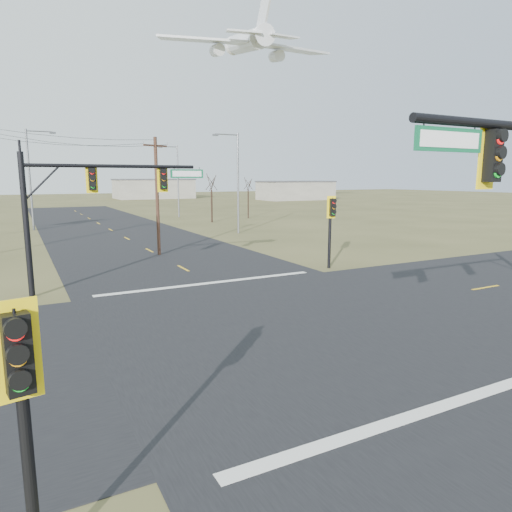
{
  "coord_description": "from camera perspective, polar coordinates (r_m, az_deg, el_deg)",
  "views": [
    {
      "loc": [
        -8.9,
        -14.55,
        5.54
      ],
      "look_at": [
        -0.71,
        1.0,
        2.52
      ],
      "focal_mm": 32.0,
      "sensor_mm": 36.0,
      "label": 1
    }
  ],
  "objects": [
    {
      "name": "bare_tree_d",
      "position": [
        63.62,
        -0.99,
        9.03
      ],
      "size": [
        2.24,
        2.24,
        5.9
      ],
      "rotation": [
        0.0,
        0.0,
        0.0
      ],
      "color": "black",
      "rests_on": "ground"
    },
    {
      "name": "pedestal_signal_ne",
      "position": [
        28.21,
        9.42,
        4.98
      ],
      "size": [
        0.63,
        0.55,
        4.49
      ],
      "rotation": [
        0.0,
        0.0,
        -0.22
      ],
      "color": "black",
      "rests_on": "ground"
    },
    {
      "name": "jet_airliner",
      "position": [
        93.52,
        -1.1,
        25.2
      ],
      "size": [
        24.07,
        25.02,
        13.84
      ],
      "rotation": [
        0.0,
        -0.17,
        1.44
      ],
      "color": "silver"
    },
    {
      "name": "warehouse_mid",
      "position": [
        129.11,
        -12.68,
        8.15
      ],
      "size": [
        20.0,
        12.0,
        5.0
      ],
      "primitive_type": "cube",
      "color": "#A39D90",
      "rests_on": "ground"
    },
    {
      "name": "warehouse_right",
      "position": [
        118.34,
        4.97,
        8.11
      ],
      "size": [
        18.0,
        10.0,
        4.5
      ],
      "primitive_type": "cube",
      "color": "#A39D90",
      "rests_on": "ground"
    },
    {
      "name": "streetlight_c",
      "position": [
        54.15,
        -26.22,
        9.16
      ],
      "size": [
        2.95,
        0.4,
        10.56
      ],
      "rotation": [
        0.0,
        0.0,
        0.24
      ],
      "color": "slate",
      "rests_on": "ground"
    },
    {
      "name": "pedestal_signal_sw",
      "position": [
        6.76,
        -27.38,
        -13.48
      ],
      "size": [
        0.62,
        0.53,
        4.06
      ],
      "rotation": [
        0.0,
        0.0,
        0.18
      ],
      "color": "black",
      "rests_on": "ground"
    },
    {
      "name": "stop_bar_far",
      "position": [
        24.4,
        -5.66,
        -3.36
      ],
      "size": [
        12.0,
        0.4,
        0.01
      ],
      "primitive_type": "cube",
      "color": "silver",
      "rests_on": "road_ns"
    },
    {
      "name": "streetlight_b",
      "position": [
        66.11,
        -9.91,
        9.66
      ],
      "size": [
        2.79,
        0.31,
        10.0
      ],
      "rotation": [
        0.0,
        0.0,
        0.11
      ],
      "color": "slate",
      "rests_on": "ground"
    },
    {
      "name": "streetlight_a",
      "position": [
        45.97,
        -2.51,
        9.74
      ],
      "size": [
        2.75,
        0.26,
        9.89
      ],
      "rotation": [
        0.0,
        0.0,
        0.03
      ],
      "color": "slate",
      "rests_on": "ground"
    },
    {
      "name": "road_ew",
      "position": [
        17.93,
        3.53,
        -8.24
      ],
      "size": [
        160.0,
        14.0,
        0.02
      ],
      "primitive_type": "cube",
      "color": "black",
      "rests_on": "ground"
    },
    {
      "name": "stop_bar_near",
      "position": [
        12.61,
        22.34,
        -16.92
      ],
      "size": [
        12.0,
        0.4,
        0.01
      ],
      "primitive_type": "cube",
      "color": "silver",
      "rests_on": "road_ns"
    },
    {
      "name": "mast_arm_far",
      "position": [
        23.62,
        -19.54,
        7.54
      ],
      "size": [
        8.83,
        0.4,
        6.71
      ],
      "rotation": [
        0.0,
        0.0,
        0.0
      ],
      "color": "black",
      "rests_on": "ground"
    },
    {
      "name": "ground",
      "position": [
        17.93,
        3.53,
        -8.27
      ],
      "size": [
        320.0,
        320.0,
        0.0
      ],
      "primitive_type": "plane",
      "color": "brown",
      "rests_on": "ground"
    },
    {
      "name": "bare_tree_c",
      "position": [
        57.9,
        -5.6,
        9.19
      ],
      "size": [
        2.99,
        2.99,
        6.41
      ],
      "rotation": [
        0.0,
        0.0,
        0.11
      ],
      "color": "black",
      "rests_on": "ground"
    },
    {
      "name": "road_ns",
      "position": [
        17.92,
        3.53,
        -8.24
      ],
      "size": [
        14.0,
        160.0,
        0.02
      ],
      "primitive_type": "cube",
      "color": "black",
      "rests_on": "ground"
    },
    {
      "name": "utility_pole_near",
      "position": [
        33.48,
        -12.26,
        7.55
      ],
      "size": [
        1.91,
        0.96,
        8.36
      ],
      "rotation": [
        0.0,
        0.0,
        0.43
      ],
      "color": "#43291D",
      "rests_on": "ground"
    }
  ]
}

